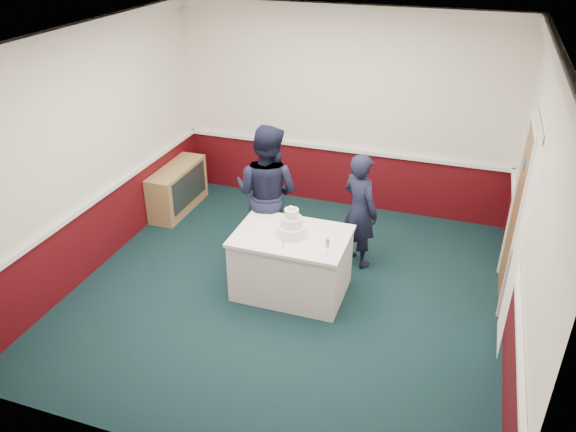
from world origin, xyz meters
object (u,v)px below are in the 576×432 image
(sideboard, at_px, (178,189))
(cake_table, at_px, (291,263))
(wedding_cake, at_px, (292,226))
(person_man, at_px, (267,193))
(champagne_flute, at_px, (327,243))
(person_woman, at_px, (360,210))
(cake_knife, at_px, (283,242))

(sideboard, xyz_separation_m, cake_table, (2.32, -1.47, 0.05))
(wedding_cake, distance_m, person_man, 0.89)
(champagne_flute, relative_size, person_man, 0.11)
(sideboard, distance_m, person_man, 2.00)
(wedding_cake, xyz_separation_m, person_woman, (0.61, 0.89, -0.14))
(sideboard, relative_size, person_man, 0.66)
(cake_table, distance_m, person_man, 1.02)
(person_woman, bearing_deg, person_man, 44.67)
(person_man, bearing_deg, wedding_cake, 136.38)
(sideboard, bearing_deg, person_man, -23.98)
(wedding_cake, bearing_deg, sideboard, 147.65)
(sideboard, xyz_separation_m, person_man, (1.76, -0.78, 0.56))
(cake_knife, distance_m, champagne_flute, 0.55)
(wedding_cake, distance_m, cake_knife, 0.23)
(sideboard, xyz_separation_m, champagne_flute, (2.82, -1.75, 0.58))
(sideboard, distance_m, cake_table, 2.75)
(champagne_flute, bearing_deg, sideboard, 148.19)
(cake_table, distance_m, champagne_flute, 0.78)
(sideboard, relative_size, cake_knife, 5.45)
(champagne_flute, bearing_deg, person_woman, 84.68)
(person_man, height_order, person_woman, person_man)
(sideboard, distance_m, person_woman, 3.01)
(champagne_flute, bearing_deg, person_man, 137.66)
(person_woman, bearing_deg, champagne_flute, 119.58)
(cake_knife, relative_size, person_man, 0.12)
(cake_table, bearing_deg, cake_knife, -98.53)
(sideboard, height_order, cake_knife, cake_knife)
(cake_table, distance_m, cake_knife, 0.44)
(cake_table, xyz_separation_m, person_woman, (0.61, 0.89, 0.36))
(cake_knife, bearing_deg, cake_table, 68.03)
(cake_knife, bearing_deg, champagne_flute, -22.02)
(champagne_flute, bearing_deg, cake_knife, 171.42)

